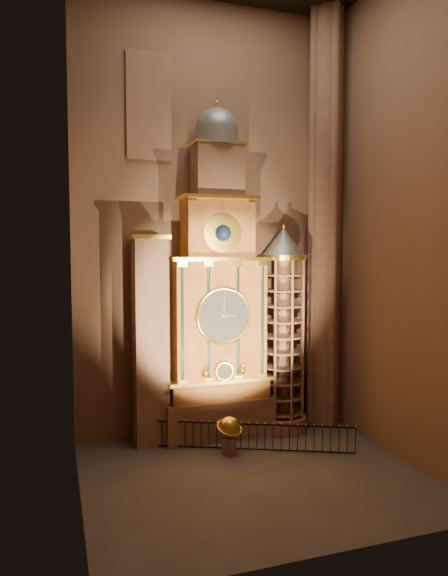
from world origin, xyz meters
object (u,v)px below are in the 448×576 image
object	(u,v)px
astronomical_clock	(217,306)
celestial_globe	(229,432)
portrait_tower	(151,340)
stair_turret	(283,331)
iron_railing	(245,437)

from	to	relation	value
astronomical_clock	celestial_globe	xyz separation A→B (m)	(-0.20, -2.45, -5.63)
portrait_tower	stair_turret	size ratio (longest dim) A/B	0.94
portrait_tower	iron_railing	xyz separation A→B (m)	(4.00, -2.38, -4.46)
portrait_tower	celestial_globe	xyz separation A→B (m)	(3.20, -2.46, -4.10)
astronomical_clock	stair_turret	distance (m)	3.78
iron_railing	portrait_tower	bearing A→B (deg)	149.30
celestial_globe	astronomical_clock	bearing A→B (deg)	85.36
astronomical_clock	portrait_tower	xyz separation A→B (m)	(-3.40, 0.02, -1.53)
astronomical_clock	portrait_tower	size ratio (longest dim) A/B	1.64
stair_turret	iron_railing	bearing A→B (deg)	-144.11
portrait_tower	stair_turret	bearing A→B (deg)	-2.33
stair_turret	iron_railing	distance (m)	5.81
astronomical_clock	iron_railing	size ratio (longest dim) A/B	1.78
astronomical_clock	iron_railing	distance (m)	6.46
astronomical_clock	portrait_tower	world-z (taller)	astronomical_clock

